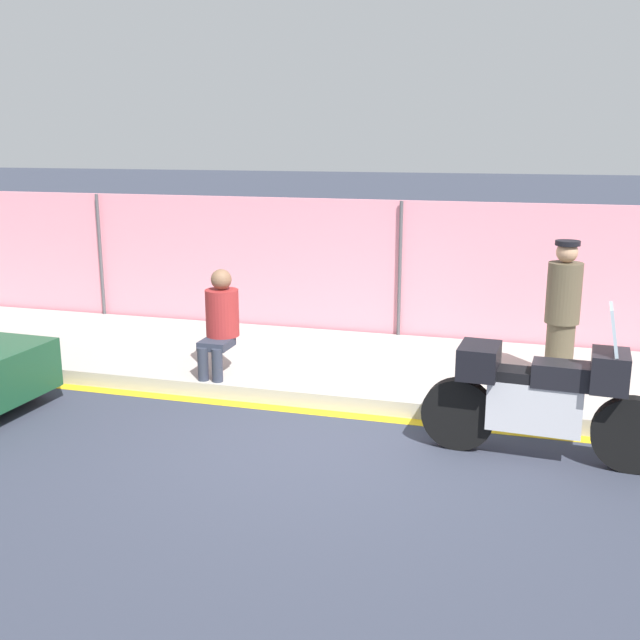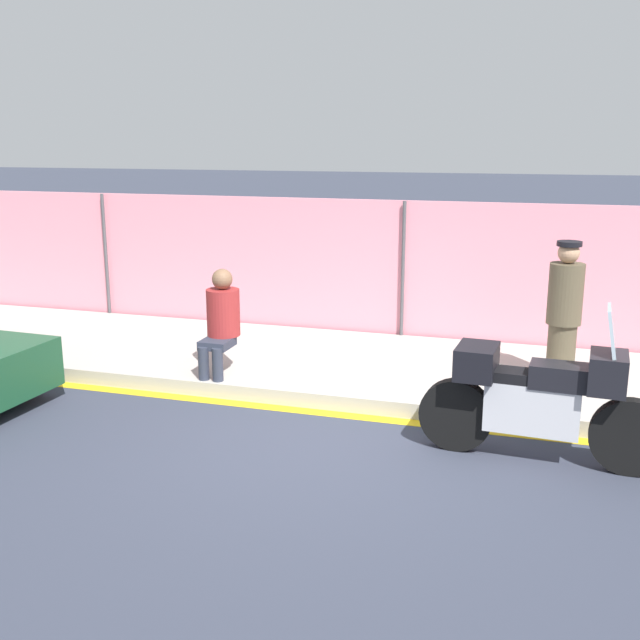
% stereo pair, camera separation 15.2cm
% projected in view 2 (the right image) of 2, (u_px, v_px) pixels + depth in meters
% --- Properties ---
extents(ground_plane, '(120.00, 120.00, 0.00)m').
position_uv_depth(ground_plane, '(328.00, 446.00, 7.33)').
color(ground_plane, '#333847').
extents(sidewalk, '(35.55, 2.81, 0.18)m').
position_uv_depth(sidewalk, '(380.00, 369.00, 9.47)').
color(sidewalk, '#ADA89E').
rests_on(sidewalk, ground_plane).
extents(curb_paint_stripe, '(35.55, 0.18, 0.01)m').
position_uv_depth(curb_paint_stripe, '(350.00, 416.00, 8.11)').
color(curb_paint_stripe, gold).
rests_on(curb_paint_stripe, ground_plane).
extents(storefront_fence, '(33.77, 0.17, 2.09)m').
position_uv_depth(storefront_fence, '(404.00, 275.00, 10.63)').
color(storefront_fence, pink).
rests_on(storefront_fence, ground_plane).
extents(motorcycle, '(2.26, 0.58, 1.51)m').
position_uv_depth(motorcycle, '(539.00, 398.00, 6.85)').
color(motorcycle, black).
rests_on(motorcycle, ground_plane).
extents(officer_standing, '(0.39, 0.39, 1.64)m').
position_uv_depth(officer_standing, '(564.00, 312.00, 8.49)').
color(officer_standing, brown).
rests_on(officer_standing, sidewalk).
extents(person_seated_on_curb, '(0.40, 0.66, 1.25)m').
position_uv_depth(person_seated_on_curb, '(221.00, 317.00, 8.89)').
color(person_seated_on_curb, '#2D3342').
rests_on(person_seated_on_curb, sidewalk).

